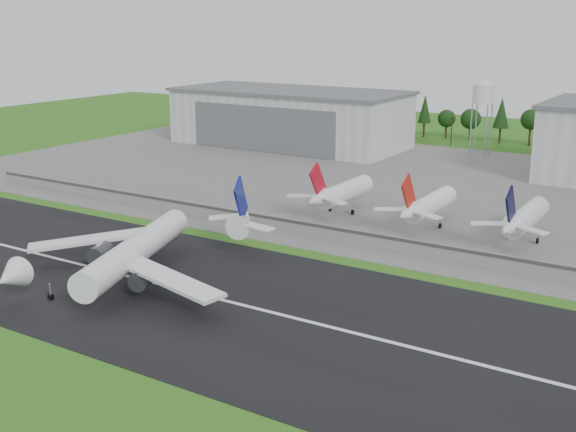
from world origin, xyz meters
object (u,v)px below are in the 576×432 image
Objects in this scene: main_airliner at (134,257)px; parked_jet_red_a at (339,193)px; ground_vehicle at (92,272)px; parked_jet_red_b at (426,206)px; parked_jet_navy at (523,219)px.

parked_jet_red_a is at bearing -118.74° from main_airliner.
ground_vehicle is 83.46m from parked_jet_red_b.
parked_jet_navy is at bearing -0.01° from parked_jet_red_a.
parked_jet_red_b is (45.08, 70.05, 5.15)m from ground_vehicle.
main_airliner reaches higher than parked_jet_red_b.
parked_jet_navy is at bearing -24.27° from ground_vehicle.
main_airliner is 75.90m from parked_jet_red_b.
ground_vehicle is 0.14× the size of parked_jet_red_b.
ground_vehicle is 0.14× the size of parked_jet_red_a.
parked_jet_red_b is (35.81, 66.92, 0.98)m from main_airliner.
parked_jet_red_a is (10.98, 66.94, 1.08)m from main_airliner.
main_airliner is 1.84× the size of parked_jet_red_a.
main_airliner reaches higher than parked_jet_navy.
parked_jet_red_a is at bearing 179.99° from parked_jet_navy.
parked_jet_red_a reaches higher than parked_jet_red_b.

